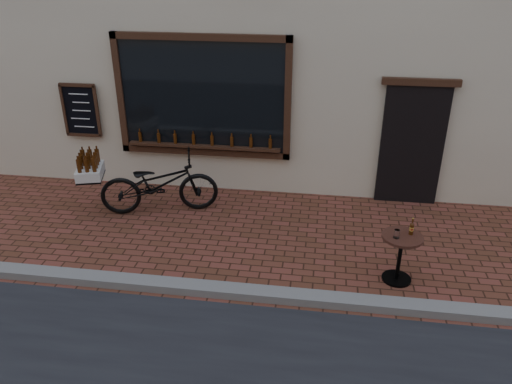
# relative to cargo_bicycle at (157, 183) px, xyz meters

# --- Properties ---
(ground) EXTENTS (90.00, 90.00, 0.00)m
(ground) POSITION_rel_cargo_bicycle_xyz_m (2.54, -2.41, -0.55)
(ground) COLOR #542B1B
(ground) RESTS_ON ground
(kerb) EXTENTS (90.00, 0.25, 0.12)m
(kerb) POSITION_rel_cargo_bicycle_xyz_m (2.54, -2.21, -0.49)
(kerb) COLOR slate
(kerb) RESTS_ON ground
(cargo_bicycle) EXTENTS (2.47, 1.29, 1.16)m
(cargo_bicycle) POSITION_rel_cargo_bicycle_xyz_m (0.00, 0.00, 0.00)
(cargo_bicycle) COLOR black
(cargo_bicycle) RESTS_ON ground
(bistro_table) EXTENTS (0.57, 0.57, 0.98)m
(bistro_table) POSITION_rel_cargo_bicycle_xyz_m (4.03, -1.52, -0.03)
(bistro_table) COLOR black
(bistro_table) RESTS_ON ground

